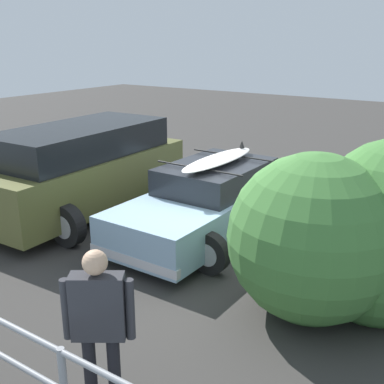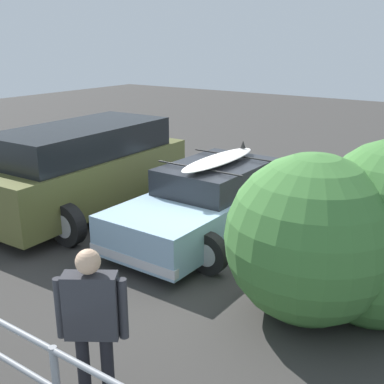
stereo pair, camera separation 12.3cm
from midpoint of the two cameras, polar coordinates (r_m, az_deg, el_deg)
name	(u,v)px [view 1 (the left image)]	position (r m, az deg, el deg)	size (l,w,h in m)	color
ground_plane	(229,251)	(8.21, 3.93, -6.98)	(44.00, 44.00, 0.02)	#383533
sedan_car	(212,200)	(8.71, 1.95, -1.00)	(2.36, 4.38, 1.57)	#8CADC6
suv_car	(83,169)	(9.89, -13.19, 2.71)	(2.70, 4.77, 1.80)	brown
person_bystander	(99,319)	(4.57, -11.78, -14.52)	(0.56, 0.43, 1.69)	black
bush_near_left	(357,237)	(6.39, 18.48, -5.12)	(2.79, 2.74, 2.37)	brown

